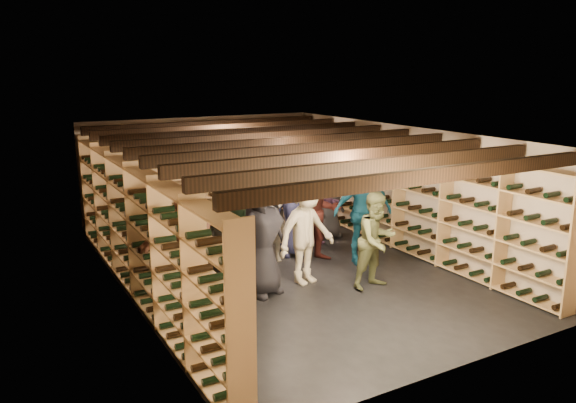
% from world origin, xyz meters
% --- Properties ---
extents(ground, '(8.00, 8.00, 0.00)m').
position_xyz_m(ground, '(0.00, 0.00, 0.00)').
color(ground, black).
rests_on(ground, ground).
extents(walls, '(5.52, 8.02, 2.40)m').
position_xyz_m(walls, '(0.00, 0.00, 1.20)').
color(walls, beige).
rests_on(walls, ground).
extents(ceiling, '(5.50, 8.00, 0.01)m').
position_xyz_m(ceiling, '(0.00, 0.00, 2.40)').
color(ceiling, '#BFB5A3').
rests_on(ceiling, walls).
extents(ceiling_joists, '(5.40, 7.12, 0.18)m').
position_xyz_m(ceiling_joists, '(0.00, 0.00, 2.26)').
color(ceiling_joists, black).
rests_on(ceiling_joists, ground).
extents(wine_rack_left, '(0.32, 7.50, 2.15)m').
position_xyz_m(wine_rack_left, '(-2.57, 0.00, 1.08)').
color(wine_rack_left, tan).
rests_on(wine_rack_left, ground).
extents(wine_rack_right, '(0.32, 7.50, 2.15)m').
position_xyz_m(wine_rack_right, '(2.57, 0.00, 1.08)').
color(wine_rack_right, tan).
rests_on(wine_rack_right, ground).
extents(wine_rack_back, '(4.70, 0.30, 2.15)m').
position_xyz_m(wine_rack_back, '(0.00, 3.83, 1.07)').
color(wine_rack_back, tan).
rests_on(wine_rack_back, ground).
extents(crate_stack_left, '(0.50, 0.33, 0.51)m').
position_xyz_m(crate_stack_left, '(0.07, 1.45, 0.26)').
color(crate_stack_left, '#A28955').
rests_on(crate_stack_left, ground).
extents(crate_stack_right, '(0.59, 0.49, 0.51)m').
position_xyz_m(crate_stack_right, '(1.33, 1.85, 0.26)').
color(crate_stack_right, '#A28955').
rests_on(crate_stack_right, ground).
extents(crate_loose, '(0.56, 0.43, 0.17)m').
position_xyz_m(crate_loose, '(-0.16, 1.41, 0.09)').
color(crate_loose, '#A28955').
rests_on(crate_loose, ground).
extents(person_0, '(1.08, 0.88, 1.91)m').
position_xyz_m(person_0, '(-0.86, -0.83, 0.96)').
color(person_0, black).
rests_on(person_0, ground).
extents(person_1, '(0.71, 0.58, 1.68)m').
position_xyz_m(person_1, '(-1.64, -1.23, 0.84)').
color(person_1, black).
rests_on(person_1, ground).
extents(person_2, '(0.83, 0.68, 1.59)m').
position_xyz_m(person_2, '(0.86, -1.49, 0.79)').
color(person_2, brown).
rests_on(person_2, ground).
extents(person_3, '(1.28, 0.90, 1.80)m').
position_xyz_m(person_3, '(-0.02, -0.78, 0.90)').
color(person_3, '#C2B394').
rests_on(person_3, ground).
extents(person_4, '(1.19, 0.71, 1.90)m').
position_xyz_m(person_4, '(1.40, -0.39, 0.95)').
color(person_4, '#185F80').
rests_on(person_4, ground).
extents(person_5, '(1.76, 0.63, 1.88)m').
position_xyz_m(person_5, '(-1.91, -0.59, 0.94)').
color(person_5, brown).
rests_on(person_5, ground).
extents(person_6, '(0.88, 0.71, 1.56)m').
position_xyz_m(person_6, '(0.52, 0.58, 0.78)').
color(person_6, '#1F2143').
rests_on(person_6, ground).
extents(person_7, '(0.76, 0.61, 1.81)m').
position_xyz_m(person_7, '(-0.03, 0.50, 0.91)').
color(person_7, gray).
rests_on(person_7, ground).
extents(person_8, '(0.99, 0.83, 1.84)m').
position_xyz_m(person_8, '(0.74, 0.07, 0.92)').
color(person_8, '#421814').
rests_on(person_8, ground).
extents(person_9, '(1.11, 0.86, 1.51)m').
position_xyz_m(person_9, '(-0.56, 0.37, 0.76)').
color(person_9, beige).
rests_on(person_9, ground).
extents(person_10, '(1.16, 0.56, 1.91)m').
position_xyz_m(person_10, '(-0.89, -0.07, 0.96)').
color(person_10, '#2B4F31').
rests_on(person_10, ground).
extents(person_11, '(1.48, 0.90, 1.52)m').
position_xyz_m(person_11, '(1.13, 0.92, 0.76)').
color(person_11, '#7F4E7E').
rests_on(person_11, ground).
extents(person_12, '(0.89, 0.74, 1.57)m').
position_xyz_m(person_12, '(1.75, 1.20, 0.78)').
color(person_12, '#343439').
rests_on(person_12, ground).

